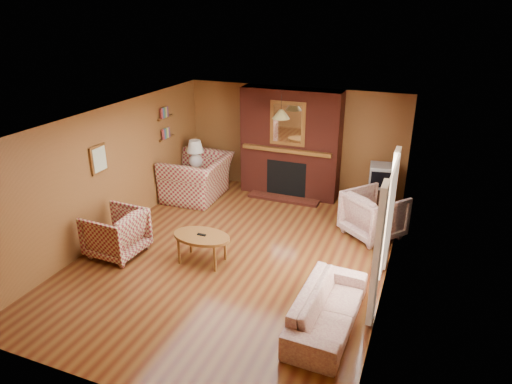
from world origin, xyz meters
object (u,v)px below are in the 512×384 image
at_px(coffee_table, 202,238).
at_px(tv_stand, 380,198).
at_px(side_table, 197,178).
at_px(floral_sofa, 327,308).
at_px(crt_tv, 382,176).
at_px(table_lamp, 195,152).
at_px(plaid_armchair, 116,233).
at_px(floral_armchair, 374,214).
at_px(plaid_loveseat, 197,177).
at_px(fireplace, 290,144).

bearing_deg(coffee_table, tv_stand, 52.01).
bearing_deg(side_table, floral_sofa, -42.74).
bearing_deg(side_table, coffee_table, -59.90).
bearing_deg(side_table, crt_tv, 4.74).
relative_size(floral_sofa, tv_stand, 3.32).
bearing_deg(floral_sofa, table_lamp, 49.14).
bearing_deg(tv_stand, plaid_armchair, -135.62).
xyz_separation_m(floral_armchair, coffee_table, (-2.53, -2.01, 0.01)).
bearing_deg(tv_stand, crt_tv, -86.89).
xyz_separation_m(floral_sofa, side_table, (-4.00, 3.70, 0.00)).
relative_size(tv_stand, crt_tv, 0.97).
bearing_deg(crt_tv, floral_sofa, -92.13).
height_order(plaid_loveseat, tv_stand, plaid_loveseat).
distance_m(fireplace, floral_sofa, 4.73).
bearing_deg(floral_sofa, plaid_armchair, 83.96).
bearing_deg(side_table, fireplace, 14.29).
relative_size(floral_sofa, crt_tv, 3.23).
xyz_separation_m(plaid_armchair, table_lamp, (-0.15, 3.16, 0.50)).
distance_m(plaid_armchair, table_lamp, 3.20).
relative_size(fireplace, coffee_table, 2.41).
bearing_deg(tv_stand, table_lamp, -172.07).
distance_m(floral_sofa, tv_stand, 4.05).
distance_m(floral_armchair, crt_tv, 1.23).
distance_m(plaid_armchair, tv_stand, 5.32).
height_order(plaid_loveseat, floral_sofa, plaid_loveseat).
bearing_deg(coffee_table, fireplace, 82.45).
distance_m(tv_stand, crt_tv, 0.51).
relative_size(plaid_armchair, coffee_table, 0.89).
relative_size(side_table, table_lamp, 0.85).
distance_m(fireplace, plaid_armchair, 4.25).
height_order(floral_armchair, coffee_table, floral_armchair).
height_order(plaid_loveseat, plaid_armchair, plaid_loveseat).
distance_m(side_table, tv_stand, 4.16).
bearing_deg(table_lamp, plaid_armchair, -87.28).
height_order(plaid_armchair, coffee_table, plaid_armchair).
height_order(side_table, tv_stand, tv_stand).
distance_m(fireplace, floral_armchair, 2.60).
bearing_deg(tv_stand, side_table, -172.07).
bearing_deg(coffee_table, plaid_loveseat, 119.83).
bearing_deg(table_lamp, floral_armchair, -11.29).
xyz_separation_m(coffee_table, crt_tv, (2.50, 3.19, 0.34)).
bearing_deg(table_lamp, side_table, 135.00).
bearing_deg(plaid_armchair, floral_sofa, 84.79).
bearing_deg(crt_tv, coffee_table, -128.04).
distance_m(table_lamp, tv_stand, 4.21).
distance_m(plaid_armchair, side_table, 3.17).
xyz_separation_m(plaid_armchair, coffee_table, (1.50, 0.31, 0.04)).
bearing_deg(plaid_loveseat, floral_sofa, 46.04).
distance_m(floral_sofa, table_lamp, 5.48).
height_order(coffee_table, side_table, side_table).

